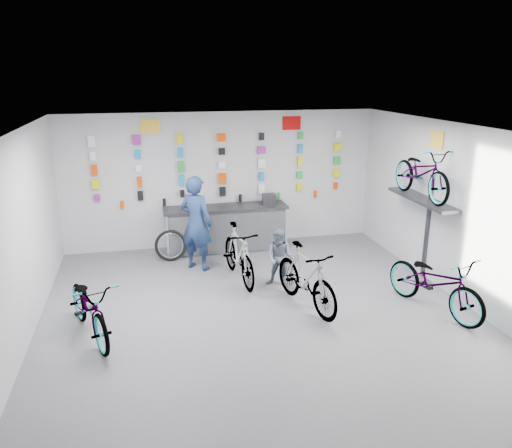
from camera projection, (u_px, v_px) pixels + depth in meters
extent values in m
plane|color=#4B4B50|center=(264.00, 324.00, 7.87)|extent=(8.00, 8.00, 0.00)
plane|color=white|center=(266.00, 132.00, 7.00)|extent=(8.00, 8.00, 0.00)
plane|color=silver|center=(222.00, 180.00, 11.16)|extent=(7.00, 0.00, 7.00)
plane|color=silver|center=(395.00, 396.00, 3.71)|extent=(7.00, 0.00, 7.00)
plane|color=silver|center=(12.00, 252.00, 6.68)|extent=(0.00, 8.00, 8.00)
plane|color=silver|center=(471.00, 219.00, 8.19)|extent=(0.00, 8.00, 8.00)
cube|color=black|center=(226.00, 230.00, 11.05)|extent=(2.60, 0.60, 0.90)
cube|color=silver|center=(228.00, 233.00, 10.76)|extent=(2.60, 0.02, 0.90)
cube|color=silver|center=(167.00, 237.00, 10.48)|extent=(0.04, 0.04, 0.96)
cube|color=silver|center=(286.00, 229.00, 11.04)|extent=(0.04, 0.04, 0.96)
cube|color=black|center=(226.00, 208.00, 10.90)|extent=(2.70, 0.66, 0.06)
cube|color=#982095|center=(97.00, 198.00, 10.59)|extent=(0.12, 0.06, 0.14)
cube|color=black|center=(140.00, 196.00, 10.78)|extent=(0.12, 0.06, 0.20)
cube|color=black|center=(182.00, 193.00, 10.98)|extent=(0.09, 0.06, 0.15)
cube|color=black|center=(223.00, 191.00, 11.17)|extent=(0.14, 0.06, 0.21)
cube|color=white|center=(262.00, 189.00, 11.36)|extent=(0.13, 0.06, 0.20)
cube|color=#D2D30D|center=(299.00, 187.00, 11.56)|extent=(0.12, 0.06, 0.17)
cube|color=#E23F05|center=(336.00, 185.00, 11.75)|extent=(0.09, 0.06, 0.14)
cube|color=#D2D30D|center=(96.00, 184.00, 10.50)|extent=(0.17, 0.06, 0.20)
cube|color=#E23F05|center=(139.00, 182.00, 10.70)|extent=(0.10, 0.06, 0.23)
cube|color=#157EC6|center=(182.00, 180.00, 10.89)|extent=(0.11, 0.06, 0.24)
cube|color=#E23F05|center=(222.00, 178.00, 11.08)|extent=(0.17, 0.06, 0.23)
cube|color=#157EC6|center=(262.00, 176.00, 11.28)|extent=(0.10, 0.06, 0.19)
cube|color=green|center=(300.00, 175.00, 11.47)|extent=(0.14, 0.06, 0.15)
cube|color=#D2D30D|center=(336.00, 173.00, 11.66)|extent=(0.15, 0.06, 0.20)
cube|color=#E23F05|center=(94.00, 170.00, 10.41)|extent=(0.12, 0.06, 0.23)
cube|color=white|center=(139.00, 168.00, 10.61)|extent=(0.12, 0.06, 0.15)
cube|color=green|center=(181.00, 167.00, 10.80)|extent=(0.14, 0.06, 0.23)
cube|color=white|center=(222.00, 165.00, 11.00)|extent=(0.15, 0.06, 0.14)
cube|color=white|center=(262.00, 163.00, 11.19)|extent=(0.16, 0.06, 0.19)
cube|color=#D2D30D|center=(300.00, 162.00, 11.38)|extent=(0.10, 0.06, 0.23)
cube|color=green|center=(337.00, 160.00, 11.58)|extent=(0.16, 0.06, 0.17)
cube|color=white|center=(93.00, 156.00, 10.33)|extent=(0.13, 0.06, 0.18)
cube|color=#157EC6|center=(138.00, 154.00, 10.52)|extent=(0.13, 0.06, 0.18)
cube|color=#157EC6|center=(180.00, 153.00, 10.71)|extent=(0.12, 0.06, 0.21)
cube|color=black|center=(222.00, 151.00, 10.91)|extent=(0.14, 0.06, 0.15)
cube|color=#982095|center=(262.00, 150.00, 11.10)|extent=(0.18, 0.06, 0.15)
cube|color=#157EC6|center=(300.00, 149.00, 11.30)|extent=(0.11, 0.06, 0.21)
cube|color=#D2D30D|center=(337.00, 147.00, 11.49)|extent=(0.17, 0.06, 0.17)
cube|color=white|center=(92.00, 141.00, 10.24)|extent=(0.14, 0.06, 0.23)
cube|color=#982095|center=(137.00, 140.00, 10.43)|extent=(0.17, 0.06, 0.20)
cube|color=#D2D30D|center=(180.00, 139.00, 10.63)|extent=(0.12, 0.06, 0.22)
cube|color=#FF4400|center=(221.00, 138.00, 10.82)|extent=(0.18, 0.06, 0.18)
cube|color=black|center=(262.00, 136.00, 11.01)|extent=(0.11, 0.06, 0.16)
cube|color=green|center=(301.00, 135.00, 11.21)|extent=(0.11, 0.06, 0.16)
cube|color=white|center=(338.00, 134.00, 11.40)|extent=(0.12, 0.06, 0.16)
cylinder|color=#FF4400|center=(122.00, 205.00, 10.73)|extent=(0.07, 0.07, 0.16)
cylinder|color=black|center=(164.00, 202.00, 10.92)|extent=(0.07, 0.07, 0.16)
cylinder|color=black|center=(240.00, 198.00, 11.29)|extent=(0.07, 0.07, 0.16)
cylinder|color=green|center=(279.00, 196.00, 11.48)|extent=(0.07, 0.07, 0.16)
cylinder|color=#E23F05|center=(316.00, 194.00, 11.67)|extent=(0.07, 0.07, 0.16)
cube|color=#333338|center=(422.00, 199.00, 9.25)|extent=(0.38, 1.90, 0.06)
cube|color=#333338|center=(427.00, 227.00, 9.45)|extent=(0.04, 0.10, 2.00)
cube|color=yellow|center=(150.00, 126.00, 10.47)|extent=(0.42, 0.02, 0.30)
cube|color=#B80B0B|center=(292.00, 123.00, 11.13)|extent=(0.42, 0.02, 0.30)
cube|color=yellow|center=(437.00, 139.00, 8.97)|extent=(0.02, 0.40, 0.30)
imported|color=gray|center=(90.00, 307.00, 7.37)|extent=(1.22, 1.93, 0.96)
imported|color=gray|center=(306.00, 277.00, 8.29)|extent=(0.93, 1.86, 1.07)
imported|color=gray|center=(435.00, 282.00, 8.17)|extent=(1.23, 2.07, 1.03)
imported|color=gray|center=(239.00, 254.00, 9.38)|extent=(0.70, 1.82, 1.07)
imported|color=gray|center=(422.00, 173.00, 9.09)|extent=(0.63, 1.80, 0.95)
imported|color=navy|center=(196.00, 223.00, 9.84)|extent=(0.83, 0.80, 1.91)
imported|color=slate|center=(280.00, 258.00, 9.12)|extent=(0.67, 0.63, 1.10)
torus|color=black|center=(171.00, 246.00, 10.46)|extent=(0.66, 0.21, 0.66)
torus|color=silver|center=(171.00, 246.00, 10.46)|extent=(0.54, 0.14, 0.53)
cube|color=black|center=(269.00, 199.00, 11.07)|extent=(0.32, 0.33, 0.22)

